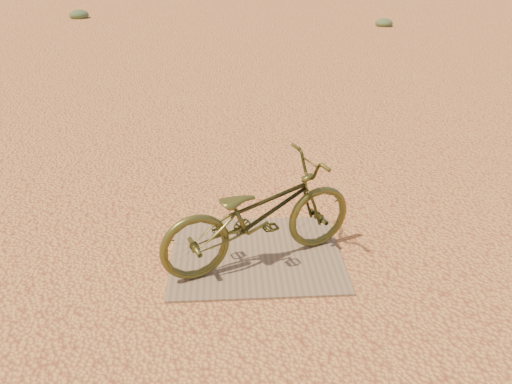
{
  "coord_description": "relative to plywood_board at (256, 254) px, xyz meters",
  "views": [
    {
      "loc": [
        -0.73,
        -3.39,
        2.54
      ],
      "look_at": [
        -0.51,
        0.28,
        0.64
      ],
      "focal_mm": 35.0,
      "sensor_mm": 36.0,
      "label": 1
    }
  ],
  "objects": [
    {
      "name": "ground",
      "position": [
        0.51,
        -0.28,
        -0.01
      ],
      "size": [
        120.0,
        120.0,
        0.0
      ],
      "primitive_type": "plane",
      "color": "#DE9F58",
      "rests_on": "ground"
    },
    {
      "name": "plywood_board",
      "position": [
        0.0,
        0.0,
        0.0
      ],
      "size": [
        1.5,
        1.22,
        0.02
      ],
      "primitive_type": "cube",
      "color": "#7C6753",
      "rests_on": "ground"
    },
    {
      "name": "bicycle",
      "position": [
        0.02,
        -0.09,
        0.47
      ],
      "size": [
        1.83,
        1.2,
        0.91
      ],
      "primitive_type": "imported",
      "rotation": [
        0.0,
        0.0,
        1.95
      ],
      "color": "#4A4F21",
      "rests_on": "plywood_board"
    },
    {
      "name": "kale_b",
      "position": [
        4.76,
        12.36,
        -0.01
      ],
      "size": [
        0.54,
        0.54,
        0.3
      ],
      "primitive_type": "ellipsoid",
      "color": "#4D6642",
      "rests_on": "ground"
    },
    {
      "name": "kale_c",
      "position": [
        -5.22,
        14.66,
        -0.01
      ],
      "size": [
        0.65,
        0.65,
        0.36
      ],
      "primitive_type": "ellipsoid",
      "color": "#4D6642",
      "rests_on": "ground"
    }
  ]
}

